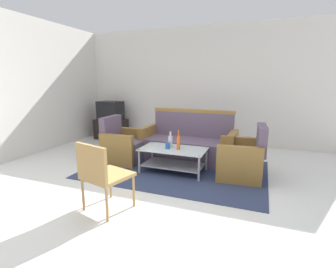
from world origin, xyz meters
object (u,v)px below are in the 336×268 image
Objects in this scene: armchair_right at (242,160)px; television at (111,110)px; wicker_chair at (101,172)px; bottle_clear at (170,141)px; armchair_left at (124,147)px; coffee_table at (173,157)px; tv_stand at (111,129)px; couch at (188,144)px; cup at (168,146)px; bottle_orange at (178,142)px.

armchair_right is 3.90m from television.
television is 0.73× the size of wicker_chair.
bottle_clear is at bearing 89.80° from armchair_right.
television reaches higher than armchair_left.
coffee_table is (1.08, -0.22, -0.02)m from armchair_left.
tv_stand is (-3.51, 1.61, -0.03)m from armchair_right.
couch is at bearing -23.41° from tv_stand.
television reaches higher than coffee_table.
couch is at bearing 112.57° from armchair_left.
couch is 18.16× the size of cup.
television is at bearing 136.73° from wicker_chair.
coffee_table is at bearing 94.59° from armchair_right.
couch is 2.96× the size of television.
wicker_chair is (0.76, -1.75, 0.21)m from armchair_left.
bottle_orange is 0.40× the size of tv_stand.
bottle_clear is (-0.14, -0.63, 0.20)m from couch.
couch reaches higher than armchair_left.
armchair_left reaches higher than bottle_orange.
coffee_table is 1.58m from wicker_chair.
wicker_chair reaches higher than coffee_table.
bottle_orange reaches higher than cup.
cup is 1.52m from wicker_chair.
cup is at bearing 95.64° from armchair_right.
armchair_right is 1.05m from bottle_orange.
television reaches higher than couch.
bottle_clear is (-0.08, 0.09, 0.24)m from coffee_table.
bottle_orange is 1.57m from wicker_chair.
couch is at bearing 94.99° from wicker_chair.
cup is at bearing 143.76° from television.
armchair_left is at bearing 168.59° from bottle_orange.
bottle_clear is 2.68× the size of cup.
couch is 6.78× the size of bottle_clear.
coffee_table is at bearing 77.37° from armchair_left.
coffee_table is 4.11× the size of bottle_clear.
bottle_orange is at bearing 5.57° from cup.
tv_stand is at bearing -22.06° from couch.
armchair_right is at bearing 4.25° from bottle_clear.
armchair_left is 2.18m from armchair_right.
television is (-1.33, 1.57, 0.47)m from armchair_left.
coffee_table is 0.28m from bottle_orange.
bottle_orange reaches higher than bottle_clear.
tv_stand reaches higher than cup.
coffee_table is 3.05m from television.
television is at bearing 144.24° from bottle_orange.
armchair_left is 1.23m from bottle_orange.
wicker_chair reaches higher than cup.
bottle_orange is 0.20m from cup.
armchair_left is 3.17× the size of bottle_clear.
bottle_orange reaches higher than coffee_table.
wicker_chair is (-0.42, -1.51, -0.04)m from bottle_orange.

